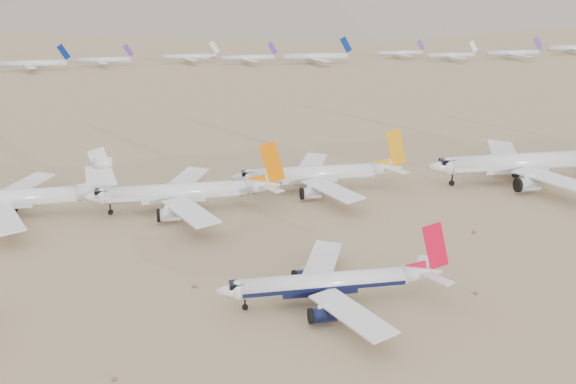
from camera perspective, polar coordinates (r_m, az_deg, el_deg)
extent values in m
plane|color=#937A55|center=(124.36, 6.35, -10.27)|extent=(7000.00, 7000.00, 0.00)
cylinder|color=silver|center=(123.75, 3.18, -8.03)|extent=(32.21, 3.81, 3.81)
cube|color=black|center=(123.97, 3.18, -8.23)|extent=(31.56, 3.86, 0.86)
sphere|color=silver|center=(121.36, -4.33, -8.64)|extent=(3.81, 3.81, 3.81)
cube|color=black|center=(120.84, -4.61, -8.22)|extent=(2.66, 2.47, 0.95)
cone|color=silver|center=(129.32, 11.87, -7.05)|extent=(8.05, 3.81, 3.81)
cube|color=silver|center=(115.04, 5.71, -10.72)|extent=(12.44, 19.60, 0.60)
cube|color=silver|center=(126.64, 13.16, -7.49)|extent=(5.11, 6.68, 0.23)
cylinder|color=black|center=(117.75, 3.19, -10.86)|extent=(4.47, 2.74, 2.74)
cube|color=silver|center=(134.44, 3.10, -6.04)|extent=(12.44, 19.60, 0.60)
cube|color=silver|center=(132.75, 11.92, -6.12)|extent=(5.11, 6.68, 0.23)
cylinder|color=black|center=(131.36, 1.60, -7.48)|extent=(4.47, 2.74, 2.74)
cube|color=red|center=(127.84, 12.97, -4.71)|extent=(6.10, 0.30, 10.06)
cylinder|color=black|center=(123.26, -3.83, -10.17)|extent=(1.14, 0.48, 1.14)
cylinder|color=black|center=(123.44, 4.05, -10.01)|extent=(1.60, 0.95, 1.60)
cylinder|color=black|center=(127.98, 3.47, -8.87)|extent=(1.60, 0.95, 1.60)
cylinder|color=silver|center=(205.34, 19.80, 2.51)|extent=(44.47, 5.39, 5.39)
cube|color=silver|center=(205.52, 19.78, 2.33)|extent=(43.58, 5.47, 1.21)
sphere|color=silver|center=(195.34, 14.12, 2.26)|extent=(5.39, 5.39, 5.39)
cube|color=black|center=(194.60, 13.93, 2.67)|extent=(3.77, 3.50, 1.35)
cube|color=silver|center=(194.66, 22.87, 0.96)|extent=(17.17, 27.06, 0.83)
cylinder|color=silver|center=(196.04, 20.61, 0.62)|extent=(6.18, 3.88, 3.88)
cube|color=silver|center=(220.35, 18.58, 3.46)|extent=(17.17, 27.06, 0.83)
cylinder|color=silver|center=(214.27, 17.70, 2.45)|extent=(6.18, 3.88, 3.88)
cylinder|color=black|center=(197.45, 14.35, 0.78)|extent=(1.62, 0.67, 1.62)
cylinder|color=black|center=(204.58, 20.60, 0.87)|extent=(2.26, 1.35, 2.26)
cylinder|color=black|center=(210.76, 19.59, 1.50)|extent=(2.26, 1.35, 2.26)
cylinder|color=silver|center=(186.05, 2.15, 1.65)|extent=(36.56, 4.44, 4.44)
cube|color=silver|center=(186.22, 2.15, 1.49)|extent=(35.83, 4.51, 1.00)
sphere|color=silver|center=(183.16, -3.45, 1.35)|extent=(4.44, 4.44, 4.44)
cube|color=black|center=(182.72, -3.66, 1.70)|extent=(3.11, 2.89, 1.11)
cone|color=silver|center=(191.89, 8.76, 2.08)|extent=(9.14, 4.44, 4.44)
cube|color=silver|center=(175.00, 3.95, 0.21)|extent=(14.12, 22.25, 0.69)
cube|color=silver|center=(188.51, 9.69, 1.90)|extent=(5.80, 7.59, 0.27)
cylinder|color=silver|center=(178.11, 2.12, -0.09)|extent=(5.08, 3.20, 3.20)
cube|color=silver|center=(198.90, 2.15, 2.57)|extent=(14.12, 22.25, 0.69)
cube|color=silver|center=(196.12, 8.87, 2.62)|extent=(5.80, 7.59, 0.27)
cylinder|color=silver|center=(194.93, 0.99, 1.62)|extent=(5.08, 3.20, 3.20)
cube|color=orange|center=(191.00, 9.58, 3.94)|extent=(6.93, 0.36, 11.42)
cylinder|color=black|center=(184.67, -3.08, 0.05)|extent=(1.33, 0.56, 1.33)
cylinder|color=black|center=(184.79, 2.80, 0.16)|extent=(1.87, 1.11, 1.87)
cylinder|color=black|center=(190.53, 2.38, 0.75)|extent=(1.87, 1.11, 1.87)
cylinder|color=silver|center=(172.50, -9.84, 0.01)|extent=(37.33, 4.56, 4.56)
cube|color=silver|center=(172.69, -9.83, -0.17)|extent=(36.59, 4.63, 1.03)
sphere|color=silver|center=(173.56, -16.00, -0.34)|extent=(4.56, 4.56, 4.56)
cube|color=black|center=(173.24, -16.26, 0.03)|extent=(3.19, 2.97, 1.14)
cone|color=silver|center=(173.87, -2.23, 0.56)|extent=(9.33, 4.56, 4.56)
cube|color=silver|center=(160.38, -8.72, -1.71)|extent=(14.42, 22.72, 0.70)
cube|color=silver|center=(169.89, -1.42, 0.32)|extent=(5.93, 7.75, 0.27)
cylinder|color=silver|center=(164.77, -10.45, -2.00)|extent=(5.19, 3.29, 3.29)
cube|color=silver|center=(185.28, -9.00, 1.13)|extent=(14.42, 22.72, 0.70)
cube|color=silver|center=(177.99, -1.85, 1.20)|extent=(5.93, 7.75, 0.27)
cylinder|color=silver|center=(182.20, -10.48, 0.06)|extent=(5.19, 3.29, 3.29)
cube|color=#E86700|center=(172.29, -1.40, 2.65)|extent=(7.08, 0.37, 11.66)
cylinder|color=black|center=(174.95, -15.49, -1.73)|extent=(1.37, 0.57, 1.37)
cylinder|color=black|center=(170.93, -9.22, -1.66)|extent=(1.92, 1.14, 1.92)
cylinder|color=black|center=(176.93, -9.27, -0.94)|extent=(1.92, 1.14, 1.92)
cylinder|color=silver|center=(181.13, -24.01, -0.53)|extent=(37.16, 4.45, 4.45)
cube|color=silver|center=(181.30, -23.98, -0.69)|extent=(36.41, 4.52, 1.00)
cone|color=silver|center=(176.74, -16.80, -0.01)|extent=(9.29, 4.45, 4.45)
cube|color=silver|center=(168.72, -23.99, -2.18)|extent=(14.35, 22.61, 0.69)
cube|color=silver|center=(172.32, -16.37, -0.25)|extent=(5.90, 7.71, 0.27)
cube|color=silver|center=(192.78, -22.31, 0.58)|extent=(14.35, 22.61, 0.69)
cube|color=silver|center=(180.40, -16.12, 0.63)|extent=(5.90, 7.71, 0.27)
cylinder|color=silver|center=(190.91, -23.90, -0.44)|extent=(5.16, 3.20, 3.20)
cube|color=silver|center=(174.54, -16.16, 2.04)|extent=(7.04, 0.36, 11.60)
cylinder|color=silver|center=(174.12, -16.12, 2.49)|extent=(4.64, 2.88, 2.88)
cylinder|color=black|center=(179.23, -23.57, -2.09)|extent=(1.87, 1.11, 1.87)
cylinder|color=black|center=(184.93, -23.16, -1.40)|extent=(1.87, 1.11, 1.87)
cylinder|color=silver|center=(451.82, -21.70, 10.56)|extent=(41.48, 4.10, 4.10)
cube|color=navy|center=(447.63, -19.32, 11.67)|extent=(8.26, 0.41, 10.40)
cube|color=silver|center=(441.46, -21.94, 10.28)|extent=(10.93, 19.09, 0.41)
cube|color=silver|center=(462.35, -21.45, 10.68)|extent=(10.93, 19.09, 0.41)
cylinder|color=silver|center=(458.21, -16.10, 11.22)|extent=(35.95, 3.55, 3.55)
cube|color=#522E8F|center=(456.16, -14.01, 12.12)|extent=(7.16, 0.36, 9.02)
cube|color=silver|center=(449.10, -16.20, 10.99)|extent=(9.47, 16.55, 0.36)
cube|color=silver|center=(467.47, -15.99, 11.30)|extent=(9.47, 16.55, 0.36)
cylinder|color=silver|center=(462.68, -8.75, 11.80)|extent=(37.14, 3.67, 3.67)
cube|color=silver|center=(462.78, -6.57, 12.67)|extent=(7.40, 0.37, 9.32)
cube|color=silver|center=(453.22, -8.70, 11.59)|extent=(9.79, 17.10, 0.37)
cube|color=silver|center=(472.29, -8.78, 11.88)|extent=(9.79, 17.10, 0.37)
cylinder|color=silver|center=(453.27, -3.58, 11.83)|extent=(36.51, 3.61, 3.61)
cube|color=#522E8F|center=(454.87, -1.39, 12.66)|extent=(7.27, 0.36, 9.16)
cube|color=silver|center=(444.03, -3.43, 11.61)|extent=(9.62, 16.81, 0.36)
cube|color=silver|center=(462.65, -3.72, 11.91)|extent=(9.62, 16.81, 0.36)
cylinder|color=silver|center=(454.91, 2.44, 11.94)|extent=(46.22, 4.57, 4.57)
cube|color=navy|center=(459.24, 5.17, 12.92)|extent=(9.20, 0.46, 11.59)
cube|color=silver|center=(443.42, 2.78, 11.66)|extent=(12.18, 21.28, 0.46)
cube|color=silver|center=(466.58, 2.11, 12.03)|extent=(12.18, 21.28, 0.46)
cylinder|color=silver|center=(487.45, 9.90, 12.08)|extent=(33.60, 3.32, 3.32)
cube|color=#522E8F|center=(492.42, 11.71, 12.70)|extent=(6.69, 0.33, 8.43)
cube|color=silver|center=(479.40, 10.25, 11.89)|extent=(8.85, 15.47, 0.33)
cube|color=silver|center=(495.63, 9.55, 12.15)|extent=(8.85, 15.47, 0.33)
cylinder|color=silver|center=(480.92, 14.29, 11.70)|extent=(35.01, 3.46, 3.46)
cube|color=silver|center=(487.24, 16.16, 12.33)|extent=(6.97, 0.35, 8.78)
cube|color=silver|center=(472.79, 14.74, 11.48)|extent=(9.22, 16.12, 0.35)
cube|color=silver|center=(489.19, 13.85, 11.79)|extent=(9.22, 16.12, 0.35)
cylinder|color=silver|center=(505.47, 19.36, 11.59)|extent=(40.22, 3.97, 3.97)
cube|color=#522E8F|center=(514.25, 21.33, 12.23)|extent=(8.01, 0.40, 10.09)
cube|color=silver|center=(496.54, 19.94, 11.34)|extent=(10.60, 18.51, 0.40)
cube|color=silver|center=(514.58, 18.79, 11.69)|extent=(10.60, 18.51, 0.40)
cylinder|color=silver|center=(555.18, 24.21, 11.61)|extent=(44.57, 4.40, 4.40)
cube|color=silver|center=(564.79, 23.55, 11.72)|extent=(11.74, 20.52, 0.44)
ellipsoid|color=brown|center=(107.94, -15.19, -15.73)|extent=(0.84, 0.84, 0.46)
ellipsoid|color=brown|center=(132.57, -8.30, -8.26)|extent=(0.98, 0.98, 0.54)
ellipsoid|color=brown|center=(133.97, 16.34, -8.59)|extent=(0.84, 0.84, 0.46)
ellipsoid|color=brown|center=(163.45, 16.21, -3.43)|extent=(0.98, 0.98, 0.54)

